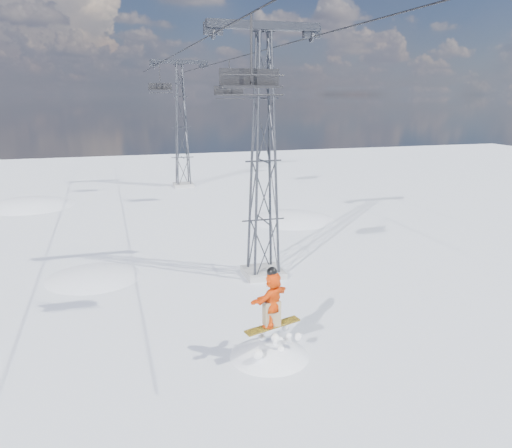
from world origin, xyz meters
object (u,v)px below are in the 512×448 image
Objects in this scene: lift_chair_near at (251,80)px; snowboarder_jump at (269,399)px; lift_tower_far at (181,128)px; lift_tower_near at (263,162)px.

snowboarder_jump is at bearing -86.85° from lift_chair_near.
lift_tower_far is 4.60× the size of lift_chair_near.
lift_tower_far reaches higher than snowboarder_jump.
lift_chair_near is (-0.10, 1.80, 10.47)m from snowboarder_jump.
lift_tower_near is at bearing 74.08° from snowboarder_jump.
lift_tower_near reaches higher than snowboarder_jump.
lift_tower_near is 1.00× the size of lift_tower_far.
lift_tower_far is 30.84m from lift_chair_near.
lift_tower_near is at bearing -90.00° from lift_tower_far.
lift_tower_near is at bearing 68.44° from lift_chair_near.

